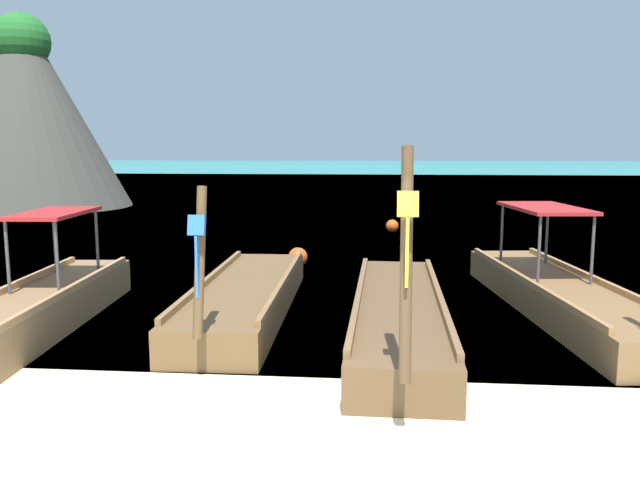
# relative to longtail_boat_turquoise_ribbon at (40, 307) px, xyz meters

# --- Properties ---
(ground) EXTENTS (120.00, 120.00, 0.00)m
(ground) POSITION_rel_longtail_boat_turquoise_ribbon_xyz_m (4.26, -4.05, -0.36)
(ground) COLOR beige
(sea_water) EXTENTS (120.00, 120.00, 0.00)m
(sea_water) POSITION_rel_longtail_boat_turquoise_ribbon_xyz_m (4.26, 58.35, -0.35)
(sea_water) COLOR teal
(sea_water) RESTS_ON ground
(longtail_boat_turquoise_ribbon) EXTENTS (1.50, 6.22, 2.47)m
(longtail_boat_turquoise_ribbon) POSITION_rel_longtail_boat_turquoise_ribbon_xyz_m (0.00, 0.00, 0.00)
(longtail_boat_turquoise_ribbon) COLOR olive
(longtail_boat_turquoise_ribbon) RESTS_ON ground
(longtail_boat_blue_ribbon) EXTENTS (1.49, 6.13, 2.31)m
(longtail_boat_blue_ribbon) POSITION_rel_longtail_boat_turquoise_ribbon_xyz_m (2.93, 1.26, -0.08)
(longtail_boat_blue_ribbon) COLOR brown
(longtail_boat_blue_ribbon) RESTS_ON ground
(longtail_boat_yellow_ribbon) EXTENTS (1.37, 6.68, 2.79)m
(longtail_boat_yellow_ribbon) POSITION_rel_longtail_boat_turquoise_ribbon_xyz_m (5.44, 0.34, -0.07)
(longtail_boat_yellow_ribbon) COLOR brown
(longtail_boat_yellow_ribbon) RESTS_ON ground
(longtail_boat_red_ribbon) EXTENTS (2.03, 6.95, 2.40)m
(longtail_boat_red_ribbon) POSITION_rel_longtail_boat_turquoise_ribbon_xyz_m (8.17, 1.75, -0.03)
(longtail_boat_red_ribbon) COLOR brown
(longtail_boat_red_ribbon) RESTS_ON ground
(karst_rock) EXTENTS (9.65, 9.04, 8.84)m
(karst_rock) POSITION_rel_longtail_boat_turquoise_ribbon_xyz_m (-11.17, 19.35, 3.95)
(karst_rock) COLOR #47443D
(karst_rock) RESTS_ON ground
(mooring_buoy_near) EXTENTS (0.42, 0.42, 0.42)m
(mooring_buoy_near) POSITION_rel_longtail_boat_turquoise_ribbon_xyz_m (5.59, 11.77, -0.14)
(mooring_buoy_near) COLOR #EA5119
(mooring_buoy_near) RESTS_ON sea_water
(mooring_buoy_far) EXTENTS (0.45, 0.45, 0.45)m
(mooring_buoy_far) POSITION_rel_longtail_boat_turquoise_ribbon_xyz_m (3.27, 5.48, -0.13)
(mooring_buoy_far) COLOR #EA5119
(mooring_buoy_far) RESTS_ON sea_water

